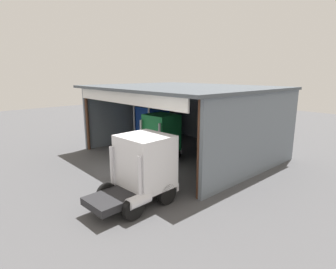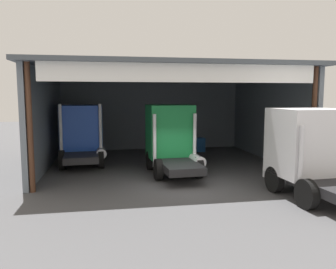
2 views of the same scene
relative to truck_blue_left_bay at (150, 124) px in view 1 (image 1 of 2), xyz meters
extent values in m
plane|color=#4C4C4F|center=(4.83, -5.82, -1.85)|extent=(80.00, 80.00, 0.00)
cube|color=slate|center=(4.83, 4.97, 0.87)|extent=(13.46, 0.24, 5.44)
cube|color=slate|center=(-1.90, -0.42, 0.87)|extent=(0.24, 10.79, 5.44)
cube|color=slate|center=(11.56, -0.42, 0.87)|extent=(0.24, 10.79, 5.44)
cube|color=#474E55|center=(4.83, -0.74, 3.69)|extent=(14.06, 11.43, 0.20)
cylinder|color=#4C2D1E|center=(-1.65, -5.67, 0.87)|extent=(0.24, 0.24, 5.44)
cylinder|color=#4C2D1E|center=(11.31, -5.67, 0.87)|extent=(0.24, 0.24, 5.44)
cube|color=white|center=(4.83, -6.07, 3.24)|extent=(12.12, 0.12, 0.90)
cube|color=#1E47B7|center=(-0.03, 0.24, 0.30)|extent=(2.53, 2.51, 2.70)
cube|color=black|center=(-0.10, 1.45, 0.77)|extent=(2.04, 0.17, 0.81)
cube|color=silver|center=(-0.10, 1.48, -1.15)|extent=(2.29, 0.29, 0.44)
cube|color=#232326|center=(0.06, -1.46, -1.12)|extent=(1.97, 3.19, 0.36)
cylinder|color=silver|center=(-1.04, -1.16, 0.22)|extent=(0.18, 0.18, 3.05)
cylinder|color=silver|center=(1.12, -1.04, 0.22)|extent=(0.18, 0.18, 3.05)
cylinder|color=silver|center=(1.12, -1.10, -1.00)|extent=(0.63, 1.23, 0.56)
cylinder|color=black|center=(-1.11, 0.66, -1.30)|extent=(0.36, 1.10, 1.09)
cylinder|color=black|center=(0.99, 0.77, -1.30)|extent=(0.36, 1.10, 1.09)
cylinder|color=black|center=(-0.99, -1.52, -1.30)|extent=(0.36, 1.10, 1.09)
cylinder|color=black|center=(1.11, -1.40, -1.30)|extent=(0.36, 1.10, 1.09)
cube|color=#197F3D|center=(4.80, -2.70, 0.33)|extent=(2.41, 2.16, 2.80)
cube|color=black|center=(4.75, -1.65, 0.82)|extent=(1.97, 0.15, 0.84)
cube|color=silver|center=(4.75, -1.62, -1.17)|extent=(2.21, 0.26, 0.44)
cube|color=#232326|center=(4.89, -4.62, -1.14)|extent=(1.90, 3.58, 0.36)
cylinder|color=silver|center=(3.82, -3.92, 0.00)|extent=(0.18, 0.18, 2.64)
cylinder|color=silver|center=(5.90, -3.82, 0.00)|extent=(0.18, 0.18, 2.64)
cylinder|color=silver|center=(5.92, -4.27, -1.02)|extent=(0.62, 1.23, 0.56)
cylinder|color=black|center=(3.78, -2.34, -1.32)|extent=(0.35, 1.07, 1.05)
cylinder|color=black|center=(5.79, -2.24, -1.32)|extent=(0.35, 1.07, 1.05)
cylinder|color=black|center=(3.89, -4.67, -1.32)|extent=(0.35, 1.07, 1.05)
cylinder|color=black|center=(5.90, -4.57, -1.32)|extent=(0.35, 1.07, 1.05)
cube|color=white|center=(9.57, -7.88, 0.33)|extent=(2.65, 2.46, 2.75)
cube|color=black|center=(9.50, -6.70, 0.81)|extent=(2.15, 0.18, 0.82)
cube|color=silver|center=(9.50, -6.67, -1.15)|extent=(2.41, 0.29, 0.44)
cube|color=#232326|center=(9.66, -9.58, -1.12)|extent=(2.06, 3.20, 0.36)
cylinder|color=silver|center=(8.50, -9.25, -0.07)|extent=(0.18, 0.18, 2.45)
cylinder|color=silver|center=(10.77, -9.13, -0.07)|extent=(0.18, 0.18, 2.45)
cylinder|color=silver|center=(10.78, -9.22, -1.00)|extent=(0.62, 1.23, 0.56)
cylinder|color=black|center=(8.43, -7.47, -1.30)|extent=(0.36, 1.12, 1.10)
cylinder|color=black|center=(10.65, -7.35, -1.30)|extent=(0.36, 1.12, 1.10)
cylinder|color=black|center=(8.54, -9.64, -1.30)|extent=(0.36, 1.12, 1.10)
cylinder|color=black|center=(10.77, -9.52, -1.30)|extent=(0.36, 1.12, 1.10)
cylinder|color=#194CB2|center=(6.85, 4.28, -1.40)|extent=(0.58, 0.58, 0.90)
cube|color=#1E59A5|center=(7.96, 3.01, -1.35)|extent=(0.90, 0.60, 1.00)
camera|label=1|loc=(20.33, -15.96, 4.80)|focal=28.93mm
camera|label=2|loc=(1.58, -20.30, 2.25)|focal=35.84mm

